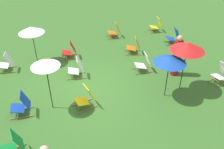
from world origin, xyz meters
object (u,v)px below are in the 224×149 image
Objects in this scene: deckchair_1 at (70,50)px; deckchair_12 at (22,105)px; deckchair_7 at (157,25)px; umbrella_3 at (170,60)px; deckchair_6 at (144,63)px; deckchair_11 at (174,37)px; deckchair_9 at (115,31)px; deckchair_14 at (222,74)px; person_1 at (177,57)px; deckchair_8 at (86,98)px; umbrella_1 at (31,30)px; deckchair_13 at (77,69)px; deckchair_0 at (13,146)px; umbrella_0 at (45,63)px; deckchair_3 at (6,63)px; deckchair_5 at (134,46)px; umbrella_2 at (188,46)px.

deckchair_12 is (3.37, -2.19, 0.00)m from deckchair_1.
umbrella_3 is (5.48, -2.40, 1.16)m from deckchair_7.
deckchair_6 is 3.26m from deckchair_11.
deckchair_11 is (1.70, 2.69, 0.00)m from deckchair_9.
deckchair_14 is at bearing 92.98° from umbrella_3.
deckchair_12 is at bearing -118.87° from person_1.
deckchair_7 is at bearing 122.04° from deckchair_8.
umbrella_1 is (1.48, -6.81, 1.22)m from deckchair_7.
deckchair_6 is at bearing 90.77° from deckchair_13.
deckchair_0 and deckchair_6 have the same top height.
umbrella_0 is at bearing -98.45° from umbrella_3.
person_1 is (2.50, 6.75, 0.48)m from deckchair_3.
umbrella_3 is (0.13, -2.59, 1.16)m from deckchair_14.
deckchair_7 is 8.92m from deckchair_12.
deckchair_5 is 1.03× the size of deckchair_8.
deckchair_7 is 0.42× the size of umbrella_2.
umbrella_2 is 1.11× the size of person_1.
deckchair_9 is at bearing 141.18° from umbrella_0.
deckchair_3 is at bearing -125.29° from deckchair_14.
deckchair_6 is at bearing 106.90° from umbrella_0.
deckchair_7 is 1.68m from deckchair_11.
deckchair_6 is 2.17m from umbrella_3.
deckchair_3 is 3.13m from deckchair_13.
deckchair_8 is (3.11, -3.11, 0.00)m from deckchair_5.
deckchair_12 is at bearing -105.61° from deckchair_14.
deckchair_9 is at bearing -178.55° from umbrella_3.
deckchair_0 is at bearing 11.93° from deckchair_3.
umbrella_2 is at bearing 90.23° from deckchair_12.
deckchair_0 is 0.99× the size of deckchair_8.
deckchair_3 is 1.00× the size of deckchair_11.
umbrella_1 is 5.95m from umbrella_3.
deckchair_13 is 0.99× the size of deckchair_14.
umbrella_0 is (3.06, 1.59, 1.45)m from deckchair_3.
deckchair_5 is 2.08m from deckchair_9.
umbrella_3 is (3.97, 2.87, 1.16)m from deckchair_1.
deckchair_3 and deckchair_13 have the same top height.
deckchair_0 is at bearing -56.05° from deckchair_6.
deckchair_13 is 0.46× the size of person_1.
deckchair_3 is 3.13m from deckchair_12.
deckchair_8 is (5.16, -5.34, 0.00)m from deckchair_7.
deckchair_5 is 1.03× the size of deckchair_14.
deckchair_14 is at bearing 21.22° from person_1.
umbrella_0 is (-0.47, -6.67, 1.45)m from deckchair_14.
deckchair_7 is 1.00× the size of deckchair_9.
deckchair_13 is at bearing 133.22° from deckchair_0.
deckchair_11 is at bearing 98.43° from deckchair_3.
deckchair_9 is (-2.06, -0.31, 0.00)m from deckchair_5.
umbrella_1 is (1.49, -4.26, 1.22)m from deckchair_9.
deckchair_3 is at bearing -74.74° from deckchair_5.
deckchair_8 is (3.64, -0.07, 0.00)m from deckchair_1.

